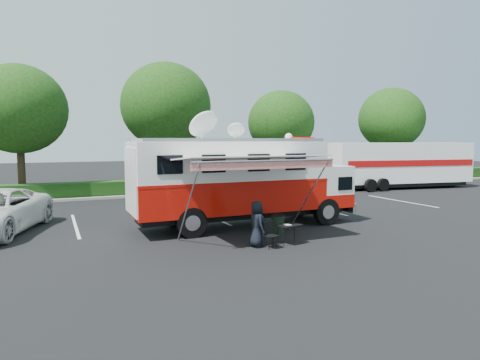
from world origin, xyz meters
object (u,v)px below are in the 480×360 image
at_px(folding_table, 289,226).
at_px(semi_trailer, 401,164).
at_px(command_truck, 243,180).
at_px(trash_bin, 278,225).

bearing_deg(folding_table, semi_trailer, 35.37).
bearing_deg(folding_table, command_truck, 93.07).
height_order(command_truck, semi_trailer, command_truck).
xyz_separation_m(folding_table, semi_trailer, (16.45, 11.68, 1.16)).
xyz_separation_m(command_truck, trash_bin, (0.51, -2.06, -1.54)).
bearing_deg(trash_bin, folding_table, -102.96).
bearing_deg(semi_trailer, folding_table, -144.63).
height_order(command_truck, folding_table, command_truck).
relative_size(folding_table, semi_trailer, 0.08).
xyz_separation_m(command_truck, folding_table, (0.19, -3.47, -1.30)).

